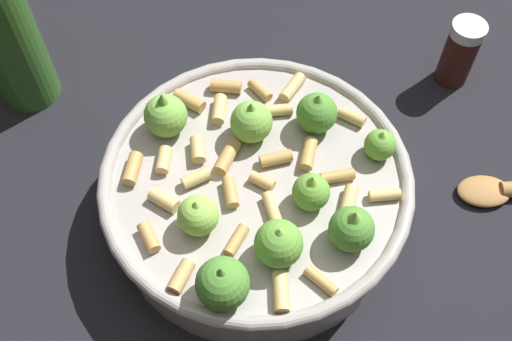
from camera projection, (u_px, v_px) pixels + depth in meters
name	position (u px, v px, depth m)	size (l,w,h in m)	color
ground_plane	(256.00, 211.00, 0.59)	(2.40, 2.40, 0.00)	black
cooking_pan	(256.00, 190.00, 0.55)	(0.28, 0.28, 0.11)	#9E9993
pepper_shaker	(460.00, 53.00, 0.65)	(0.04, 0.04, 0.08)	#33140F
olive_oil_bottle	(0.00, 22.00, 0.58)	(0.06, 0.06, 0.24)	#336023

